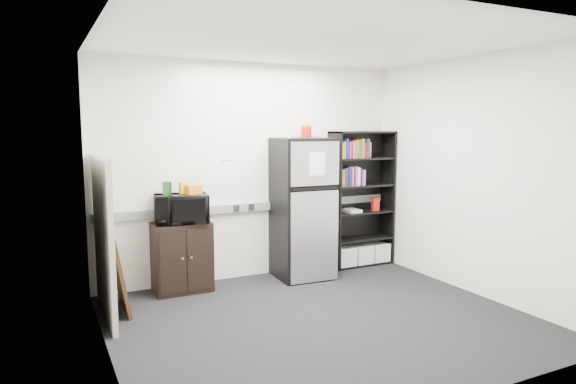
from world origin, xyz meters
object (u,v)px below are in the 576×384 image
object	(u,v)px
bookshelf	(361,200)
microwave	(181,209)
cabinet	(182,257)
refrigerator	(302,208)
cubicle_partition	(103,237)

from	to	relation	value
bookshelf	microwave	world-z (taller)	bookshelf
cabinet	bookshelf	bearing A→B (deg)	1.46
cabinet	refrigerator	size ratio (longest dim) A/B	0.46
cabinet	microwave	distance (m)	0.57
bookshelf	cabinet	xyz separation A→B (m)	(-2.53, -0.06, -0.51)
cubicle_partition	microwave	world-z (taller)	cubicle_partition
microwave	refrigerator	size ratio (longest dim) A/B	0.33
bookshelf	cubicle_partition	xyz separation A→B (m)	(-3.43, -0.49, -0.10)
refrigerator	bookshelf	bearing A→B (deg)	11.19
cubicle_partition	refrigerator	world-z (taller)	refrigerator
cubicle_partition	microwave	distance (m)	1.00
microwave	refrigerator	world-z (taller)	refrigerator
bookshelf	refrigerator	bearing A→B (deg)	-171.77
microwave	bookshelf	bearing A→B (deg)	9.83
cubicle_partition	bookshelf	bearing A→B (deg)	8.06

